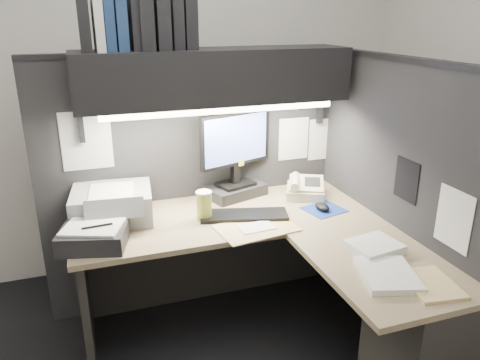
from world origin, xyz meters
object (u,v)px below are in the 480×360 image
at_px(monitor, 236,164).
at_px(telephone, 305,189).
at_px(notebook_stack, 94,237).
at_px(desk, 315,299).
at_px(overhead_shelf, 215,76).
at_px(keyboard, 244,215).
at_px(coffee_cup, 204,207).
at_px(printer, 112,204).

relative_size(monitor, telephone, 2.22).
bearing_deg(telephone, notebook_stack, -141.96).
bearing_deg(desk, overhead_shelf, 111.79).
distance_m(monitor, notebook_stack, 0.99).
height_order(telephone, notebook_stack, same).
height_order(desk, notebook_stack, notebook_stack).
xyz_separation_m(overhead_shelf, keyboard, (0.08, -0.27, -0.76)).
relative_size(coffee_cup, printer, 0.37).
distance_m(overhead_shelf, telephone, 0.92).
relative_size(overhead_shelf, telephone, 6.33).
bearing_deg(keyboard, monitor, 94.80).
relative_size(desk, keyboard, 3.42).
distance_m(keyboard, notebook_stack, 0.83).
relative_size(keyboard, notebook_stack, 1.55).
bearing_deg(overhead_shelf, notebook_stack, -155.01).
bearing_deg(telephone, coffee_cup, -141.79).
bearing_deg(printer, notebook_stack, -104.84).
bearing_deg(telephone, desk, -85.07).
bearing_deg(telephone, overhead_shelf, -161.24).
relative_size(desk, notebook_stack, 5.31).
bearing_deg(notebook_stack, printer, 69.00).
height_order(overhead_shelf, notebook_stack, overhead_shelf).
relative_size(keyboard, telephone, 2.03).
distance_m(monitor, keyboard, 0.39).
bearing_deg(keyboard, notebook_stack, -159.27).
height_order(overhead_shelf, telephone, overhead_shelf).
xyz_separation_m(monitor, telephone, (0.42, -0.14, -0.17)).
relative_size(printer, notebook_stack, 1.36).
bearing_deg(telephone, monitor, -172.24).
distance_m(keyboard, telephone, 0.52).
bearing_deg(coffee_cup, monitor, 45.71).
height_order(monitor, notebook_stack, monitor).
distance_m(telephone, printer, 1.19).
xyz_separation_m(telephone, coffee_cup, (-0.71, -0.15, 0.03)).
relative_size(telephone, coffee_cup, 1.53).
distance_m(overhead_shelf, notebook_stack, 1.09).
xyz_separation_m(desk, overhead_shelf, (-0.30, 0.75, 1.06)).
distance_m(printer, notebook_stack, 0.33).
relative_size(overhead_shelf, coffee_cup, 9.66).
height_order(desk, telephone, telephone).
xyz_separation_m(desk, notebook_stack, (-1.04, 0.41, 0.33)).
height_order(overhead_shelf, printer, overhead_shelf).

